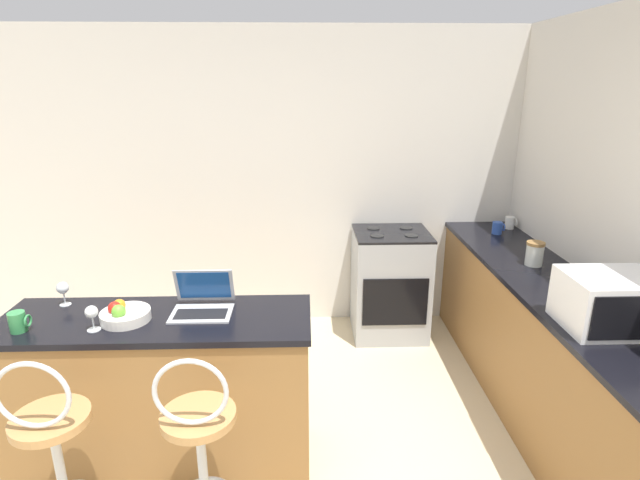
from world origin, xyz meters
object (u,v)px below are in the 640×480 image
object	(u,v)px
bar_stool_far	(201,457)
fruit_bowl	(124,314)
mug_green	(18,322)
mug_blue	(498,228)
stove_range	(390,284)
wine_glass_short	(63,289)
microwave	(611,302)
bar_stool_near	(56,460)
wine_glass_tall	(92,313)
laptop	(203,301)
storage_jar	(535,254)
mug_white	(510,223)

from	to	relation	value
bar_stool_far	fruit_bowl	world-z (taller)	bar_stool_far
mug_green	mug_blue	world-z (taller)	mug_green
stove_range	fruit_bowl	bearing A→B (deg)	-137.23
mug_green	wine_glass_short	bearing A→B (deg)	73.94
microwave	mug_blue	size ratio (longest dim) A/B	4.63
bar_stool_near	bar_stool_far	distance (m)	0.65
mug_green	wine_glass_tall	xyz separation A→B (m)	(0.37, -0.00, 0.04)
laptop	stove_range	distance (m)	2.03
microwave	mug_blue	world-z (taller)	microwave
microwave	fruit_bowl	world-z (taller)	microwave
mug_blue	storage_jar	xyz separation A→B (m)	(-0.03, -0.75, 0.03)
stove_range	mug_white	distance (m)	1.16
bar_stool_near	mug_blue	distance (m)	3.46
bar_stool_near	mug_white	xyz separation A→B (m)	(2.92, 2.20, 0.48)
mug_white	wine_glass_short	size ratio (longest dim) A/B	0.75
laptop	wine_glass_tall	world-z (taller)	laptop
laptop	wine_glass_short	distance (m)	0.81
wine_glass_short	stove_range	bearing A→B (deg)	32.95
bar_stool_far	wine_glass_tall	bearing A→B (deg)	143.72
bar_stool_far	microwave	world-z (taller)	microwave
bar_stool_near	mug_white	distance (m)	3.68
laptop	microwave	size ratio (longest dim) A/B	0.70
bar_stool_far	mug_blue	distance (m)	2.97
mug_green	fruit_bowl	size ratio (longest dim) A/B	0.40
fruit_bowl	storage_jar	distance (m)	2.66
bar_stool_far	mug_blue	size ratio (longest dim) A/B	10.58
microwave	mug_white	xyz separation A→B (m)	(0.21, 1.81, -0.09)
laptop	wine_glass_short	xyz separation A→B (m)	(-0.80, 0.09, 0.04)
microwave	wine_glass_short	bearing A→B (deg)	172.94
wine_glass_tall	mug_white	distance (m)	3.36
bar_stool_near	laptop	size ratio (longest dim) A/B	3.26
wine_glass_tall	stove_range	bearing A→B (deg)	42.63
wine_glass_tall	bar_stool_near	bearing A→B (deg)	-97.24
fruit_bowl	mug_white	xyz separation A→B (m)	(2.74, 1.66, 0.02)
mug_green	laptop	bearing A→B (deg)	13.68
fruit_bowl	wine_glass_tall	distance (m)	0.17
stove_range	mug_blue	distance (m)	1.02
bar_stool_near	stove_range	size ratio (longest dim) A/B	1.13
wine_glass_tall	bar_stool_far	bearing A→B (deg)	-36.28
mug_white	laptop	bearing A→B (deg)	-146.67
bar_stool_far	wine_glass_short	bearing A→B (deg)	139.57
bar_stool_near	microwave	distance (m)	2.79
mug_green	wine_glass_short	xyz separation A→B (m)	(0.09, 0.31, 0.05)
wine_glass_short	storage_jar	bearing A→B (deg)	10.59
bar_stool_near	storage_jar	xyz separation A→B (m)	(2.73, 1.30, 0.51)
storage_jar	mug_green	bearing A→B (deg)	-164.16
mug_white	wine_glass_short	bearing A→B (deg)	-155.30
mug_white	wine_glass_short	world-z (taller)	wine_glass_short
mug_blue	bar_stool_far	bearing A→B (deg)	-135.67
storage_jar	mug_white	bearing A→B (deg)	77.95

